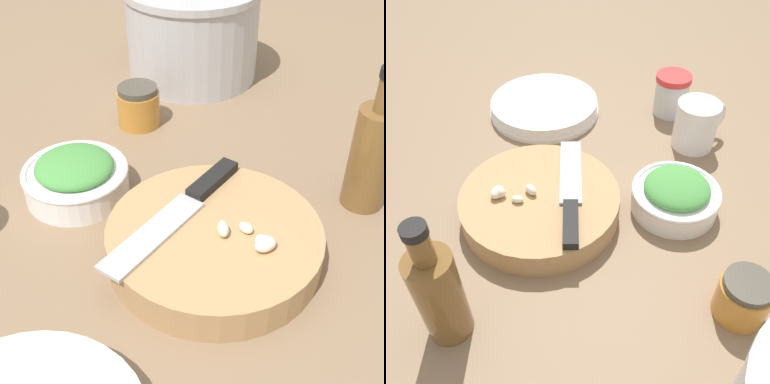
% 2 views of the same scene
% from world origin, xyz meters
% --- Properties ---
extents(ground_plane, '(5.00, 5.00, 0.00)m').
position_xyz_m(ground_plane, '(0.00, 0.00, 0.00)').
color(ground_plane, '#7F664C').
extents(cutting_board, '(0.25, 0.25, 0.04)m').
position_xyz_m(cutting_board, '(0.00, -0.11, 0.02)').
color(cutting_board, tan).
rests_on(cutting_board, ground_plane).
extents(chef_knife, '(0.23, 0.06, 0.01)m').
position_xyz_m(chef_knife, '(0.00, -0.06, 0.05)').
color(chef_knife, black).
rests_on(chef_knife, cutting_board).
extents(garlic_cloves, '(0.04, 0.07, 0.02)m').
position_xyz_m(garlic_cloves, '(0.01, -0.16, 0.05)').
color(garlic_cloves, beige).
rests_on(garlic_cloves, cutting_board).
extents(herb_bowl, '(0.14, 0.14, 0.06)m').
position_xyz_m(herb_bowl, '(-0.04, 0.10, 0.03)').
color(herb_bowl, white).
rests_on(herb_bowl, ground_plane).
extents(honey_jar, '(0.07, 0.07, 0.06)m').
position_xyz_m(honey_jar, '(0.14, 0.17, 0.03)').
color(honey_jar, '#BC7A2D').
rests_on(honey_jar, ground_plane).
extents(oil_bottle, '(0.05, 0.05, 0.19)m').
position_xyz_m(oil_bottle, '(0.21, -0.18, 0.08)').
color(oil_bottle, brown).
rests_on(oil_bottle, ground_plane).
extents(stock_pot, '(0.24, 0.24, 0.19)m').
position_xyz_m(stock_pot, '(0.33, 0.23, 0.08)').
color(stock_pot, '#B2B2B7').
rests_on(stock_pot, ground_plane).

